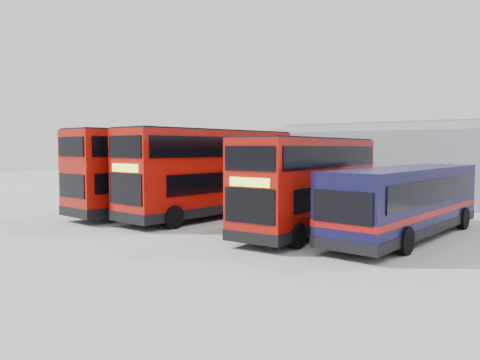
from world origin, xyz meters
TOP-DOWN VIEW (x-y plane):
  - ground_plane at (0.00, 0.00)m, footprint 120.00×120.00m
  - office_block at (-14.00, 17.99)m, footprint 12.30×8.32m
  - maintenance_shed at (8.00, 20.00)m, footprint 30.50×12.00m
  - double_decker_left at (-5.99, 3.14)m, footprint 3.86×11.71m
  - double_decker_centre at (-2.49, 3.52)m, footprint 3.71×11.66m
  - double_decker_right at (4.13, 2.56)m, footprint 2.82×10.28m
  - single_decker_blue at (8.13, 3.67)m, footprint 3.53×11.32m
  - panel_van at (-17.22, 11.64)m, footprint 2.98×5.65m

SIDE VIEW (x-z plane):
  - ground_plane at x=0.00m, z-range 0.00..0.00m
  - panel_van at x=-17.22m, z-range 0.14..2.49m
  - single_decker_blue at x=8.13m, z-range -0.01..3.01m
  - double_decker_right at x=4.13m, z-range -0.01..4.30m
  - double_decker_centre at x=-2.49m, z-range -0.01..4.84m
  - double_decker_left at x=-5.99m, z-range -0.01..4.85m
  - office_block at x=-14.00m, z-range 0.02..5.14m
  - maintenance_shed at x=8.00m, z-range -0.34..5.55m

